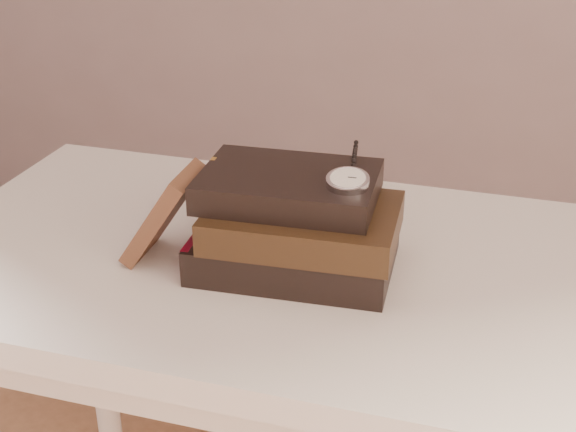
% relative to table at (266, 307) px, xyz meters
% --- Properties ---
extents(table, '(1.00, 0.60, 0.75)m').
position_rel_table_xyz_m(table, '(0.00, 0.00, 0.00)').
color(table, silver).
rests_on(table, ground).
extents(book_stack, '(0.28, 0.20, 0.13)m').
position_rel_table_xyz_m(book_stack, '(0.05, -0.02, 0.15)').
color(book_stack, black).
rests_on(book_stack, table).
extents(journal, '(0.11, 0.10, 0.14)m').
position_rel_table_xyz_m(journal, '(-0.13, -0.05, 0.16)').
color(journal, '#402418').
rests_on(journal, table).
extents(pocket_watch, '(0.06, 0.16, 0.02)m').
position_rel_table_xyz_m(pocket_watch, '(0.12, -0.03, 0.24)').
color(pocket_watch, silver).
rests_on(pocket_watch, book_stack).
extents(eyeglasses, '(0.12, 0.14, 0.05)m').
position_rel_table_xyz_m(eyeglasses, '(-0.05, 0.06, 0.17)').
color(eyeglasses, silver).
rests_on(eyeglasses, book_stack).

